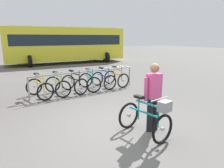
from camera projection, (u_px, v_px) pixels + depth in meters
ground_plane at (118, 127)px, 5.22m from camera, size 80.00×80.00×0.00m
bike_rack_rail at (86, 75)px, 8.49m from camera, size 4.60×0.28×0.88m
racked_bike_yellow at (39, 88)px, 7.70m from camera, size 0.86×1.19×0.97m
racked_bike_lime at (58, 86)px, 8.08m from camera, size 0.78×1.18×0.98m
racked_bike_black at (74, 84)px, 8.46m from camera, size 0.85×1.20×0.97m
racked_bike_teal at (90, 82)px, 8.84m from camera, size 0.74×1.14×0.97m
racked_bike_blue at (103, 80)px, 9.22m from camera, size 0.75×1.15×0.97m
racked_bike_orange at (116, 78)px, 9.60m from camera, size 0.76×1.17×0.98m
featured_bicycle at (147, 118)px, 4.64m from camera, size 0.81×1.23×0.97m
person_with_featured_bike at (153, 94)px, 4.86m from camera, size 0.53×0.22×1.64m
bus_distant at (66, 43)px, 17.91m from camera, size 10.11×3.72×3.08m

